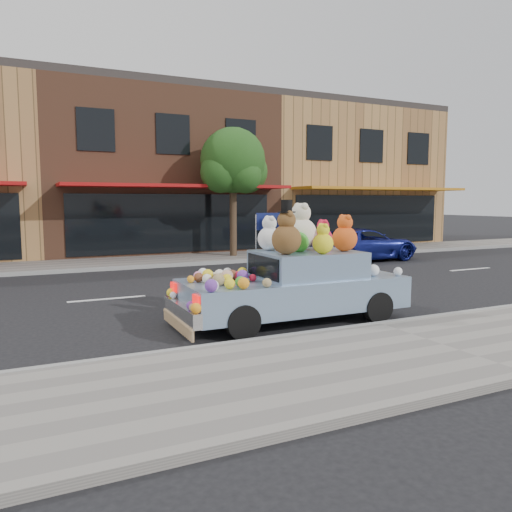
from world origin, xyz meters
TOP-DOWN VIEW (x-y plane):
  - ground at (0.00, 0.00)m, footprint 120.00×120.00m
  - near_sidewalk at (0.00, -6.50)m, footprint 60.00×3.00m
  - far_sidewalk at (0.00, 6.50)m, footprint 60.00×3.00m
  - near_kerb at (0.00, -5.00)m, footprint 60.00×0.12m
  - far_kerb at (0.00, 5.00)m, footprint 60.00×0.12m
  - storefront_mid at (0.00, 11.97)m, footprint 10.00×9.80m
  - storefront_right at (10.00, 11.97)m, footprint 10.00×9.80m
  - street_tree at (2.03, 6.55)m, footprint 3.00×2.70m
  - car_blue at (6.31, 3.67)m, footprint 4.61×2.30m
  - art_car at (-1.06, -3.78)m, footprint 4.51×1.82m

SIDE VIEW (x-z plane):
  - ground at x=0.00m, z-range 0.00..0.00m
  - near_sidewalk at x=0.00m, z-range 0.00..0.12m
  - far_sidewalk at x=0.00m, z-range 0.00..0.12m
  - near_kerb at x=0.00m, z-range 0.00..0.13m
  - far_kerb at x=0.00m, z-range 0.00..0.13m
  - car_blue at x=6.31m, z-range 0.00..1.25m
  - art_car at x=-1.06m, z-range -0.35..1.99m
  - storefront_mid at x=0.00m, z-range -0.01..7.29m
  - storefront_right at x=10.00m, z-range -0.01..7.29m
  - street_tree at x=2.03m, z-range 1.08..6.30m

